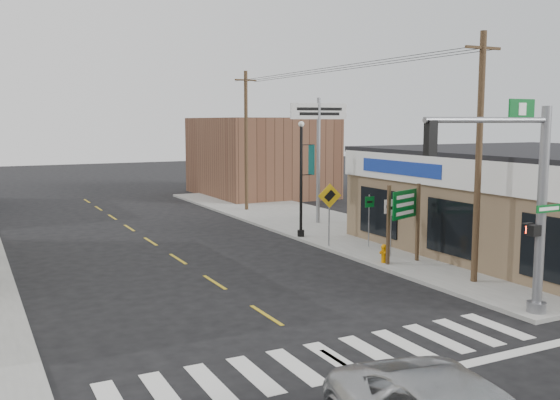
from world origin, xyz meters
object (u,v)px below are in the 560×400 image
traffic_signal_pole (525,189)px  dance_center_sign (319,128)px  bare_tree (523,170)px  guide_sign (404,212)px  utility_pole_far (246,139)px  lamp_post (302,170)px  utility_pole_near (479,156)px  fire_hydrant (384,253)px

traffic_signal_pole → dance_center_sign: bearing=78.8°
bare_tree → guide_sign: bearing=135.1°
dance_center_sign → utility_pole_far: bearing=111.3°
guide_sign → dance_center_sign: bearing=56.7°
lamp_post → utility_pole_far: bearing=77.2°
guide_sign → utility_pole_near: (0.36, -3.26, 2.25)m
traffic_signal_pole → bare_tree: traffic_signal_pole is taller
utility_pole_near → fire_hydrant: bearing=107.4°
traffic_signal_pole → bare_tree: 5.50m
traffic_signal_pole → fire_hydrant: (0.56, 6.85, -3.08)m
utility_pole_near → bare_tree: bearing=11.0°
guide_sign → bare_tree: bare_tree is taller
dance_center_sign → traffic_signal_pole: bearing=-92.3°
dance_center_sign → bare_tree: size_ratio=1.42×
fire_hydrant → bare_tree: bare_tree is taller
guide_sign → utility_pole_near: 3.98m
dance_center_sign → utility_pole_far: utility_pole_far is taller
bare_tree → utility_pole_near: size_ratio=0.56×
dance_center_sign → utility_pole_near: utility_pole_near is taller
guide_sign → lamp_post: size_ratio=0.56×
traffic_signal_pole → guide_sign: 6.84m
bare_tree → utility_pole_far: 18.52m
dance_center_sign → fire_hydrant: bearing=-96.8°
dance_center_sign → utility_pole_near: 12.82m
guide_sign → lamp_post: bearing=74.8°
traffic_signal_pole → fire_hydrant: 7.53m
fire_hydrant → lamp_post: bearing=91.2°
dance_center_sign → utility_pole_near: (-1.50, -12.71, -0.74)m
fire_hydrant → dance_center_sign: bearing=74.6°
traffic_signal_pole → lamp_post: bearing=87.8°
lamp_post → bare_tree: lamp_post is taller
traffic_signal_pole → dance_center_sign: size_ratio=0.90×
utility_pole_near → utility_pole_far: 18.77m
dance_center_sign → utility_pole_near: size_ratio=0.80×
lamp_post → bare_tree: size_ratio=1.16×
lamp_post → fire_hydrant: bearing=-93.7°
traffic_signal_pole → lamp_post: 12.94m
bare_tree → utility_pole_far: (-2.37, 18.35, 0.62)m
fire_hydrant → traffic_signal_pole: bearing=-94.7°
utility_pole_near → utility_pole_far: size_ratio=0.99×
guide_sign → fire_hydrant: bearing=133.0°
fire_hydrant → lamp_post: (-0.13, 6.08, 2.66)m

